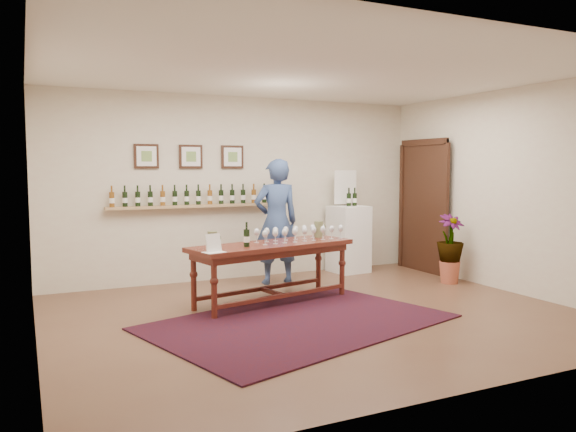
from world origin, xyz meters
name	(u,v)px	position (x,y,z in m)	size (l,w,h in m)	color
ground	(317,315)	(0.00, 0.00, 0.00)	(6.00, 6.00, 0.00)	brown
room_shell	(378,205)	(2.11, 1.86, 1.12)	(6.00, 6.00, 6.00)	beige
rug	(299,322)	(-0.34, -0.21, 0.01)	(3.18, 2.12, 0.02)	#4C0E0D
tasting_table	(272,252)	(-0.24, 0.77, 0.65)	(2.26, 1.12, 0.77)	#4E1A13
table_glasses	(295,234)	(0.13, 0.86, 0.86)	(1.37, 0.32, 0.19)	silver
table_bottles	(245,235)	(-0.64, 0.65, 0.91)	(0.27, 0.15, 0.29)	black
pitcher_left	(212,240)	(-1.07, 0.61, 0.87)	(0.13, 0.13, 0.21)	#656C43
pitcher_right	(319,229)	(0.58, 1.05, 0.88)	(0.14, 0.14, 0.22)	#656C43
menu_card	(213,243)	(-1.14, 0.36, 0.87)	(0.23, 0.17, 0.21)	white
display_pedestal	(349,239)	(1.75, 2.18, 0.55)	(0.55, 0.55, 1.09)	white
pedestal_bottles	(352,196)	(1.80, 2.16, 1.25)	(0.32, 0.08, 0.32)	black
info_sign	(345,187)	(1.77, 2.32, 1.40)	(0.44, 0.02, 0.61)	white
potted_plant	(450,249)	(2.64, 0.75, 0.52)	(0.48, 0.48, 0.89)	#AC5339
person	(276,222)	(0.30, 1.84, 0.92)	(0.67, 0.44, 1.85)	#324876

